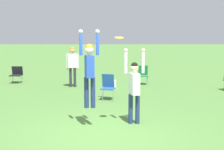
# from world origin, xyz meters

# --- Properties ---
(ground_plane) EXTENTS (120.00, 120.00, 0.00)m
(ground_plane) POSITION_xyz_m (0.00, 0.00, 0.00)
(ground_plane) COLOR #4C7A38
(person_jumping) EXTENTS (0.53, 0.41, 2.01)m
(person_jumping) POSITION_xyz_m (-0.31, 0.40, 1.56)
(person_jumping) COLOR navy
(person_jumping) RESTS_ON ground_plane
(person_defending) EXTENTS (0.56, 0.45, 2.03)m
(person_defending) POSITION_xyz_m (0.86, 0.67, 1.07)
(person_defending) COLOR navy
(person_defending) RESTS_ON ground_plane
(frisbee) EXTENTS (0.22, 0.22, 0.04)m
(frisbee) POSITION_xyz_m (0.44, 0.42, 2.31)
(frisbee) COLOR yellow
(camping_chair_0) EXTENTS (0.48, 0.52, 0.89)m
(camping_chair_0) POSITION_xyz_m (1.75, 7.15, 0.52)
(camping_chair_0) COLOR gray
(camping_chair_0) RESTS_ON ground_plane
(camping_chair_1) EXTENTS (0.57, 0.62, 0.93)m
(camping_chair_1) POSITION_xyz_m (0.12, 3.78, 0.53)
(camping_chair_1) COLOR gray
(camping_chair_1) RESTS_ON ground_plane
(camping_chair_3) EXTENTS (0.54, 0.58, 0.80)m
(camping_chair_3) POSITION_xyz_m (-4.41, 7.60, 0.46)
(camping_chair_3) COLOR gray
(camping_chair_3) RESTS_ON ground_plane
(person_spectator_near) EXTENTS (0.58, 0.32, 1.82)m
(person_spectator_near) POSITION_xyz_m (-1.52, 6.43, 1.11)
(person_spectator_near) COLOR #2D2D38
(person_spectator_near) RESTS_ON ground_plane
(cooler_box) EXTENTS (0.48, 0.32, 0.33)m
(cooler_box) POSITION_xyz_m (0.21, 6.23, 0.16)
(cooler_box) COLOR white
(cooler_box) RESTS_ON ground_plane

